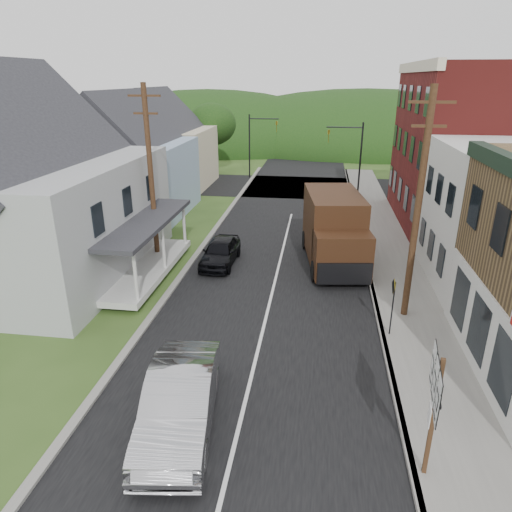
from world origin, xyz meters
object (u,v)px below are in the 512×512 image
at_px(silver_sedan, 180,402).
at_px(dark_sedan, 220,252).
at_px(warning_sign, 393,299).
at_px(delivery_van, 334,230).
at_px(route_sign_cluster, 434,401).

height_order(silver_sedan, dark_sedan, silver_sedan).
bearing_deg(warning_sign, dark_sedan, 140.52).
relative_size(silver_sedan, delivery_van, 0.76).
xyz_separation_m(silver_sedan, route_sign_cluster, (6.36, -0.83, 1.42)).
relative_size(delivery_van, route_sign_cluster, 2.09).
xyz_separation_m(dark_sedan, delivery_van, (5.84, 0.91, 1.16)).
bearing_deg(delivery_van, silver_sedan, -116.67).
bearing_deg(silver_sedan, warning_sign, 34.26).
xyz_separation_m(dark_sedan, route_sign_cluster, (7.82, -12.82, 1.58)).
relative_size(delivery_van, warning_sign, 2.96).
xyz_separation_m(delivery_van, route_sign_cluster, (1.98, -13.73, 0.42)).
relative_size(route_sign_cluster, warning_sign, 1.42).
bearing_deg(dark_sedan, warning_sign, -37.47).
xyz_separation_m(silver_sedan, dark_sedan, (-1.47, 11.98, -0.16)).
height_order(route_sign_cluster, warning_sign, route_sign_cluster).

